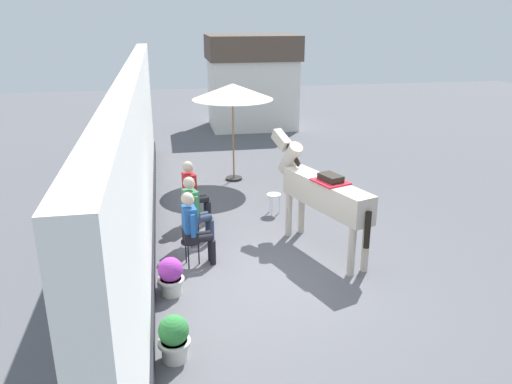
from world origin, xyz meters
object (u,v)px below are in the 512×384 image
Objects in this scene: flower_planter_near at (174,337)px; seated_visitor_middle at (194,207)px; seated_visitor_far at (193,189)px; saddled_horse_center at (322,192)px; spare_stool_white at (274,197)px; flower_planter_far at (171,275)px; cafe_parasol at (233,92)px; seated_visitor_near at (193,225)px.

seated_visitor_middle is at bearing 81.64° from flower_planter_near.
seated_visitor_middle is 1.00× the size of seated_visitor_far.
saddled_horse_center is 6.24× the size of spare_stool_white.
flower_planter_far is 3.92m from spare_stool_white.
cafe_parasol is at bearing 71.31° from seated_visitor_middle.
cafe_parasol reaches higher than seated_visitor_far.
flower_planter_near is (-0.44, -2.62, -0.44)m from seated_visitor_near.
seated_visitor_near is 0.89m from seated_visitor_middle.
seated_visitor_middle is at bearing 163.64° from saddled_horse_center.
seated_visitor_middle is 2.45m from saddled_horse_center.
seated_visitor_near reaches higher than spare_stool_white.
seated_visitor_far reaches higher than flower_planter_near.
cafe_parasol is (1.83, 7.40, 2.03)m from flower_planter_near.
cafe_parasol is at bearing 65.76° from seated_visitor_far.
flower_planter_far is (-2.84, -1.16, -0.82)m from saddled_horse_center.
flower_planter_near is 1.00× the size of flower_planter_far.
seated_visitor_middle is 0.48× the size of saddled_horse_center.
flower_planter_near is at bearing -90.03° from flower_planter_far.
seated_visitor_middle is at bearing -108.69° from cafe_parasol.
seated_visitor_far is at bearing -114.24° from cafe_parasol.
cafe_parasol is 3.31m from spare_stool_white.
seated_visitor_far is at bearing 142.62° from saddled_horse_center.
flower_planter_far is (-0.56, -2.90, -0.44)m from seated_visitor_far.
seated_visitor_near is 3.02× the size of spare_stool_white.
saddled_horse_center reaches higher than seated_visitor_near.
saddled_horse_center is (2.28, -1.74, 0.38)m from seated_visitor_far.
flower_planter_near is (-2.84, -2.82, -0.82)m from saddled_horse_center.
saddled_horse_center reaches higher than flower_planter_far.
flower_planter_far is (-0.44, -0.95, -0.44)m from seated_visitor_near.
flower_planter_near is at bearing -99.63° from seated_visitor_near.
seated_visitor_middle is (0.07, 0.89, 0.00)m from seated_visitor_near.
flower_planter_near is 5.34m from spare_stool_white.
spare_stool_white is at bearing 48.43° from seated_visitor_near.
seated_visitor_near is at bearing 80.37° from flower_planter_near.
seated_visitor_far is 2.90m from saddled_horse_center.
saddled_horse_center is 4.84m from cafe_parasol.
seated_visitor_near is at bearing -94.59° from seated_visitor_middle.
seated_visitor_near is 0.48× the size of saddled_horse_center.
flower_planter_far is 0.25× the size of cafe_parasol.
saddled_horse_center reaches higher than seated_visitor_far.
saddled_horse_center is 4.48× the size of flower_planter_far.
spare_stool_white is (1.93, 2.17, -0.38)m from seated_visitor_near.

